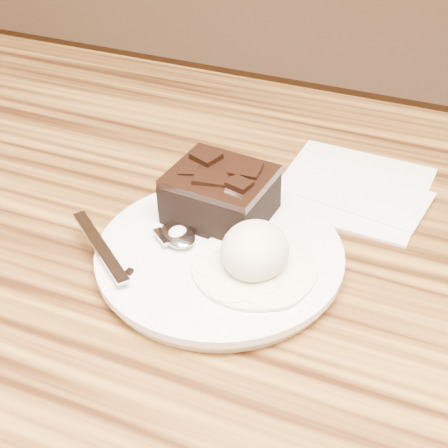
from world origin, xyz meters
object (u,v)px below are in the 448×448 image
at_px(plate, 220,258).
at_px(brownie, 220,197).
at_px(napkin, 352,187).
at_px(spoon, 178,236).
at_px(ice_cream_scoop, 255,251).

relative_size(plate, brownie, 2.47).
height_order(brownie, napkin, brownie).
height_order(spoon, napkin, spoon).
height_order(plate, ice_cream_scoop, ice_cream_scoop).
height_order(ice_cream_scoop, napkin, ice_cream_scoop).
bearing_deg(brownie, spoon, -112.04).
bearing_deg(plate, napkin, 64.36).
distance_m(brownie, spoon, 0.06).
distance_m(brownie, napkin, 0.16).
distance_m(plate, napkin, 0.18).
relative_size(ice_cream_scoop, spoon, 0.37).
relative_size(plate, ice_cream_scoop, 3.60).
bearing_deg(spoon, plate, -49.14).
bearing_deg(spoon, ice_cream_scoop, -59.45).
xyz_separation_m(ice_cream_scoop, napkin, (0.04, 0.18, -0.04)).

